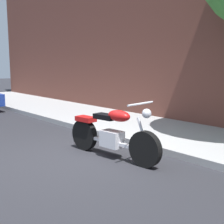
{
  "coord_description": "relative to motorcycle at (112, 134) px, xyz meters",
  "views": [
    {
      "loc": [
        4.85,
        -3.39,
        1.88
      ],
      "look_at": [
        0.43,
        0.49,
        0.92
      ],
      "focal_mm": 49.33,
      "sensor_mm": 36.0,
      "label": 1
    }
  ],
  "objects": [
    {
      "name": "sidewalk",
      "position": [
        -0.42,
        2.26,
        -0.4
      ],
      "size": [
        25.61,
        2.73,
        0.14
      ],
      "primitive_type": "cube",
      "color": "#A1A1A1",
      "rests_on": "ground"
    },
    {
      "name": "ground_plane",
      "position": [
        -0.42,
        -0.5,
        -0.47
      ],
      "size": [
        60.0,
        60.0,
        0.0
      ],
      "primitive_type": "plane",
      "color": "#28282D"
    },
    {
      "name": "motorcycle",
      "position": [
        0.0,
        0.0,
        0.0
      ],
      "size": [
        2.3,
        0.7,
        1.16
      ],
      "color": "black",
      "rests_on": "ground"
    }
  ]
}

